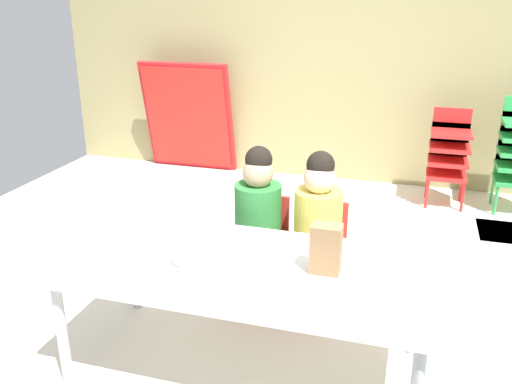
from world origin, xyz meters
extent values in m
cube|color=silver|center=(0.00, 0.00, -0.01)|extent=(5.71, 4.58, 0.02)
cube|color=#B24C47|center=(1.35, 1.35, 0.00)|extent=(0.43, 0.43, 0.00)
cube|color=#478C51|center=(1.35, 1.35, 0.00)|extent=(0.43, 0.43, 0.00)
cube|color=#478C51|center=(-0.90, 0.45, 0.00)|extent=(0.43, 0.43, 0.00)
cube|color=tan|center=(0.00, 2.29, 1.38)|extent=(5.71, 0.10, 2.76)
cube|color=white|center=(-0.07, -0.70, 0.54)|extent=(1.69, 0.79, 0.04)
cylinder|color=#B2B2B7|center=(-0.83, -1.03, 0.26)|extent=(0.05, 0.05, 0.52)
cylinder|color=#B2B2B7|center=(-0.83, -0.36, 0.26)|extent=(0.05, 0.05, 0.52)
cylinder|color=#B2B2B7|center=(0.70, -0.36, 0.26)|extent=(0.05, 0.05, 0.52)
cube|color=red|center=(-0.19, -0.08, 0.30)|extent=(0.32, 0.30, 0.03)
cube|color=red|center=(-0.19, 0.07, 0.45)|extent=(0.29, 0.02, 0.30)
cylinder|color=#2D7A38|center=(-0.19, -0.08, 0.52)|extent=(0.33, 0.33, 0.38)
sphere|color=tan|center=(-0.19, -0.08, 0.78)|extent=(0.17, 0.17, 0.17)
sphere|color=black|center=(-0.19, -0.07, 0.85)|extent=(0.15, 0.15, 0.15)
cylinder|color=red|center=(-0.33, -0.21, 0.15)|extent=(0.02, 0.02, 0.28)
cylinder|color=red|center=(-0.05, -0.21, 0.15)|extent=(0.02, 0.02, 0.28)
cylinder|color=red|center=(-0.33, 0.05, 0.15)|extent=(0.02, 0.02, 0.28)
cylinder|color=red|center=(-0.05, 0.05, 0.15)|extent=(0.02, 0.02, 0.28)
cube|color=red|center=(0.14, -0.08, 0.30)|extent=(0.32, 0.30, 0.03)
cube|color=red|center=(0.14, 0.07, 0.45)|extent=(0.29, 0.02, 0.30)
cylinder|color=#D8C64C|center=(0.14, -0.08, 0.52)|extent=(0.34, 0.34, 0.38)
sphere|color=beige|center=(0.14, -0.08, 0.78)|extent=(0.17, 0.17, 0.17)
sphere|color=black|center=(0.14, -0.07, 0.85)|extent=(0.15, 0.15, 0.15)
cylinder|color=red|center=(0.00, -0.21, 0.15)|extent=(0.02, 0.02, 0.28)
cylinder|color=red|center=(0.28, -0.21, 0.15)|extent=(0.02, 0.02, 0.28)
cylinder|color=red|center=(0.00, 0.05, 0.15)|extent=(0.02, 0.02, 0.28)
cylinder|color=red|center=(0.28, 0.05, 0.15)|extent=(0.02, 0.02, 0.28)
cube|color=red|center=(0.89, 1.81, 0.26)|extent=(0.32, 0.30, 0.03)
cube|color=red|center=(0.89, 1.95, 0.35)|extent=(0.30, 0.02, 0.18)
cube|color=red|center=(0.89, 1.81, 0.38)|extent=(0.32, 0.30, 0.03)
cube|color=red|center=(0.89, 1.95, 0.47)|extent=(0.30, 0.02, 0.18)
cube|color=red|center=(0.89, 1.81, 0.50)|extent=(0.32, 0.30, 0.03)
cube|color=red|center=(0.89, 1.95, 0.59)|extent=(0.30, 0.02, 0.18)
cube|color=red|center=(0.89, 1.81, 0.62)|extent=(0.32, 0.30, 0.03)
cube|color=red|center=(0.89, 1.95, 0.71)|extent=(0.30, 0.02, 0.18)
cylinder|color=red|center=(0.75, 1.68, 0.13)|extent=(0.02, 0.02, 0.26)
cylinder|color=red|center=(1.03, 1.68, 0.13)|extent=(0.02, 0.02, 0.26)
cylinder|color=red|center=(0.75, 1.94, 0.13)|extent=(0.02, 0.02, 0.26)
cylinder|color=red|center=(1.03, 1.94, 0.13)|extent=(0.02, 0.02, 0.26)
cylinder|color=green|center=(1.28, 1.68, 0.13)|extent=(0.02, 0.02, 0.26)
cylinder|color=green|center=(1.28, 1.94, 0.13)|extent=(0.02, 0.02, 0.26)
cube|color=red|center=(-1.55, 2.10, 0.54)|extent=(0.90, 0.28, 1.09)
cube|color=red|center=(-1.55, 2.07, 0.54)|extent=(0.83, 0.23, 0.99)
cube|color=#9E754C|center=(0.28, -0.67, 0.67)|extent=(0.13, 0.09, 0.22)
cylinder|color=white|center=(-0.34, -0.78, 0.56)|extent=(0.18, 0.18, 0.01)
cylinder|color=white|center=(-0.62, -0.63, 0.56)|extent=(0.18, 0.18, 0.01)
torus|color=white|center=(-0.34, -0.78, 0.58)|extent=(0.11, 0.11, 0.03)
camera|label=1|loc=(0.59, -2.76, 1.70)|focal=38.12mm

